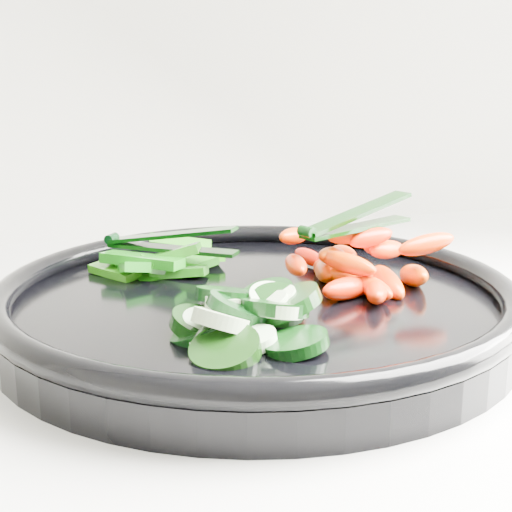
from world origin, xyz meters
name	(u,v)px	position (x,y,z in m)	size (l,w,h in m)	color
veggie_tray	(256,302)	(-0.15, 1.66, 0.95)	(0.39, 0.39, 0.04)	black
cucumber_pile	(242,317)	(-0.19, 1.59, 0.96)	(0.12, 0.13, 0.04)	black
carrot_pile	(357,265)	(-0.07, 1.66, 0.97)	(0.13, 0.15, 0.05)	#F51E00
pepper_pile	(163,263)	(-0.20, 1.74, 0.96)	(0.11, 0.09, 0.04)	#1F6D0A
tong_carrot	(355,221)	(-0.07, 1.66, 1.00)	(0.11, 0.06, 0.02)	black
tong_pepper	(168,242)	(-0.20, 1.74, 0.98)	(0.10, 0.08, 0.02)	black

